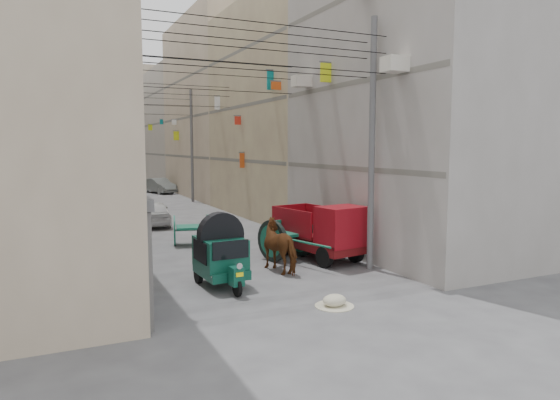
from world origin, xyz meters
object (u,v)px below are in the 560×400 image
distant_car_white (154,213)px  auto_rickshaw (221,253)px  mini_truck (326,234)px  second_cart (191,229)px  feed_sack (334,300)px  horse (282,245)px  distant_car_grey (159,186)px  distant_car_green (100,183)px  tonga_cart (287,238)px

distant_car_white → auto_rickshaw: bearing=93.3°
mini_truck → second_cart: mini_truck is taller
feed_sack → distant_car_white: distant_car_white is taller
second_cart → horse: (1.56, -5.38, 0.17)m
feed_sack → distant_car_grey: (2.20, 32.57, 0.49)m
distant_car_white → distant_car_green: distant_car_white is taller
second_cart → distant_car_white: 5.81m
tonga_cart → feed_sack: (-1.24, -5.32, -0.60)m
horse → feed_sack: bearing=74.0°
tonga_cart → mini_truck: bearing=-56.0°
mini_truck → feed_sack: mini_truck is taller
mini_truck → distant_car_grey: 28.13m
feed_sack → distant_car_white: 15.11m
distant_car_white → distant_car_grey: 17.96m
mini_truck → feed_sack: size_ratio=6.14×
horse → distant_car_grey: (1.84, 28.73, -0.18)m
auto_rickshaw → feed_sack: size_ratio=3.81×
feed_sack → mini_truck: bearing=62.4°
horse → distant_car_white: horse is taller
distant_car_white → feed_sack: bearing=101.2°
second_cart → distant_car_green: (-0.78, 30.27, -0.10)m
second_cart → distant_car_grey: size_ratio=0.42×
distant_car_grey → horse: bearing=-110.4°
auto_rickshaw → distant_car_green: 36.51m
mini_truck → distant_car_white: mini_truck is taller
feed_sack → horse: 3.91m
feed_sack → distant_car_green: size_ratio=0.16×
feed_sack → horse: bearing=84.6°
auto_rickshaw → distant_car_green: auto_rickshaw is taller
auto_rickshaw → distant_car_grey: size_ratio=0.60×
second_cart → distant_car_white: (-0.40, 5.80, -0.03)m
distant_car_white → distant_car_green: 24.47m
second_cart → distant_car_grey: distant_car_grey is taller
second_cart → feed_sack: size_ratio=2.66×
distant_car_green → horse: bearing=110.3°
feed_sack → distant_car_white: (-1.60, 15.01, 0.47)m
tonga_cart → horse: horse is taller
horse → distant_car_white: 11.35m
feed_sack → distant_car_green: bearing=92.9°
second_cart → horse: horse is taller
mini_truck → second_cart: size_ratio=2.31×
feed_sack → auto_rickshaw: bearing=123.7°
tonga_cart → distant_car_green: 34.31m
auto_rickshaw → mini_truck: mini_truck is taller
horse → distant_car_white: bearing=-90.7°
second_cart → horse: 5.60m
horse → distant_car_grey: 28.79m
mini_truck → horse: mini_truck is taller
second_cart → distant_car_white: size_ratio=0.44×
distant_car_white → distant_car_green: bearing=-84.0°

